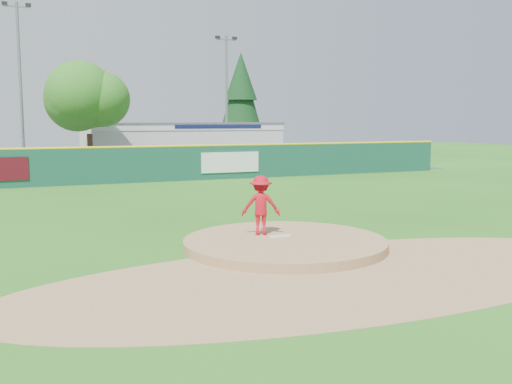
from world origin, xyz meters
name	(u,v)px	position (x,y,z in m)	size (l,w,h in m)	color
ground	(285,248)	(0.00, 0.00, 0.00)	(120.00, 120.00, 0.00)	#286B19
pitchers_mound	(285,248)	(0.00, 0.00, 0.00)	(5.50, 5.50, 0.50)	#9E774C
pitching_rubber	(280,236)	(0.00, 0.30, 0.27)	(0.60, 0.15, 0.04)	white
infield_dirt_arc	(344,275)	(0.00, -3.00, 0.01)	(15.40, 15.40, 0.01)	#9E774C
parking_lot	(117,170)	(0.00, 27.00, 0.01)	(44.00, 16.00, 0.02)	#38383A
pitcher	(261,205)	(-0.36, 0.81, 1.08)	(1.07, 0.62, 1.66)	red
van	(141,162)	(1.19, 24.24, 0.70)	(2.24, 4.86, 1.35)	white
pool_building_grp	(180,143)	(6.00, 31.99, 1.66)	(15.20, 8.20, 3.31)	silver
fence_banners	(120,166)	(-1.31, 17.92, 1.00)	(16.51, 0.04, 1.20)	#520B16
outfield_fence	(143,163)	(0.00, 18.00, 1.09)	(40.00, 0.14, 2.07)	#154638
deciduous_tree	(89,103)	(-2.00, 25.00, 4.55)	(5.60, 5.60, 7.36)	#382314
conifer_tree	(241,98)	(13.00, 36.00, 5.54)	(4.40, 4.40, 9.50)	#382314
light_pole_left	(20,80)	(-6.00, 27.00, 6.05)	(1.75, 0.25, 11.00)	gray
light_pole_right	(226,94)	(9.00, 29.00, 5.54)	(1.75, 0.25, 10.00)	gray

